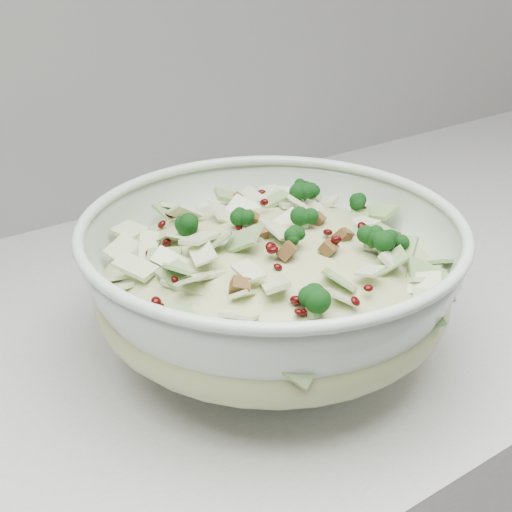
{
  "coord_description": "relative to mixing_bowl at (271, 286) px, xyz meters",
  "views": [
    {
      "loc": [
        -0.45,
        1.18,
        1.27
      ],
      "look_at": [
        -0.15,
        1.61,
        0.99
      ],
      "focal_mm": 50.0,
      "sensor_mm": 36.0,
      "label": 1
    }
  ],
  "objects": [
    {
      "name": "mixing_bowl",
      "position": [
        0.0,
        0.0,
        0.0
      ],
      "size": [
        0.32,
        0.32,
        0.13
      ],
      "rotation": [
        0.0,
        0.0,
        -0.01
      ],
      "color": "silver",
      "rests_on": "counter"
    },
    {
      "name": "salad",
      "position": [
        0.0,
        0.0,
        0.02
      ],
      "size": [
        0.32,
        0.32,
        0.13
      ],
      "rotation": [
        0.0,
        0.0,
        0.07
      ],
      "color": "#B1B67C",
      "rests_on": "mixing_bowl"
    }
  ]
}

